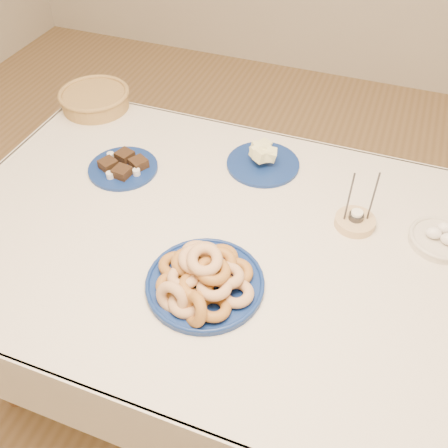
% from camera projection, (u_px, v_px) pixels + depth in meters
% --- Properties ---
extents(ground, '(5.00, 5.00, 0.00)m').
position_uv_depth(ground, '(228.00, 368.00, 1.97)').
color(ground, olive).
rests_on(ground, ground).
extents(dining_table, '(1.71, 1.11, 0.75)m').
position_uv_depth(dining_table, '(230.00, 261.00, 1.52)').
color(dining_table, brown).
rests_on(dining_table, ground).
extents(donut_platter, '(0.40, 0.40, 0.14)m').
position_uv_depth(donut_platter, '(204.00, 279.00, 1.29)').
color(donut_platter, navy).
rests_on(donut_platter, dining_table).
extents(melon_plate, '(0.28, 0.28, 0.08)m').
position_uv_depth(melon_plate, '(263.00, 159.00, 1.67)').
color(melon_plate, navy).
rests_on(melon_plate, dining_table).
extents(brownie_plate, '(0.27, 0.27, 0.04)m').
position_uv_depth(brownie_plate, '(123.00, 167.00, 1.65)').
color(brownie_plate, navy).
rests_on(brownie_plate, dining_table).
extents(wicker_basket, '(0.34, 0.34, 0.07)m').
position_uv_depth(wicker_basket, '(95.00, 99.00, 1.91)').
color(wicker_basket, olive).
rests_on(wicker_basket, dining_table).
extents(candle_holder, '(0.15, 0.15, 0.20)m').
position_uv_depth(candle_holder, '(355.00, 221.00, 1.46)').
color(candle_holder, tan).
rests_on(candle_holder, dining_table).
extents(egg_bowl, '(0.18, 0.18, 0.06)m').
position_uv_depth(egg_bowl, '(440.00, 238.00, 1.41)').
color(egg_bowl, beige).
rests_on(egg_bowl, dining_table).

